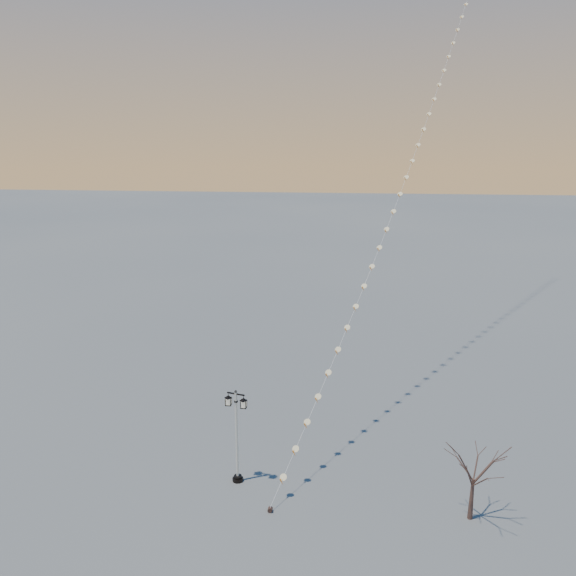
# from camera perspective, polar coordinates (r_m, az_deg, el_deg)

# --- Properties ---
(ground) EXTENTS (300.00, 300.00, 0.00)m
(ground) POSITION_cam_1_polar(r_m,az_deg,el_deg) (27.63, -0.53, -20.87)
(ground) COLOR #5F6160
(ground) RESTS_ON ground
(street_lamp) EXTENTS (1.16, 0.62, 4.69)m
(street_lamp) POSITION_cam_1_polar(r_m,az_deg,el_deg) (28.37, -5.01, -13.74)
(street_lamp) COLOR black
(street_lamp) RESTS_ON ground
(bare_tree) EXTENTS (2.11, 2.11, 3.50)m
(bare_tree) POSITION_cam_1_polar(r_m,az_deg,el_deg) (27.05, 17.64, -16.35)
(bare_tree) COLOR #483027
(bare_tree) RESTS_ON ground
(kite_train) EXTENTS (16.20, 41.61, 36.25)m
(kite_train) POSITION_cam_1_polar(r_m,az_deg,el_deg) (43.05, 12.95, 16.90)
(kite_train) COLOR #311F18
(kite_train) RESTS_ON ground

